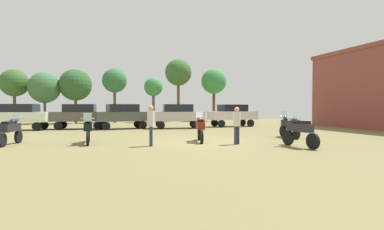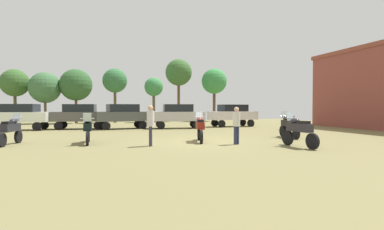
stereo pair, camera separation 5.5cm
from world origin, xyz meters
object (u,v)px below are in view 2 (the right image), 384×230
tree_6 (214,82)px  car_5 (80,115)px  motorcycle_5 (88,128)px  person_1 (236,123)px  motorcycle_4 (11,129)px  motorcycle_6 (289,121)px  motorcycle_2 (289,125)px  car_1 (233,114)px  tree_7 (76,85)px  person_2 (151,122)px  car_3 (178,114)px  motorcycle_1 (299,130)px  tree_1 (45,88)px  tree_2 (115,81)px  car_4 (21,115)px  car_2 (123,114)px  motorcycle_3 (200,127)px  tree_4 (154,87)px  tree_3 (15,83)px  tree_5 (179,73)px

tree_6 → car_5: bearing=-146.6°
motorcycle_5 → person_1: size_ratio=1.30×
motorcycle_4 → motorcycle_6: motorcycle_4 is taller
motorcycle_2 → car_1: car_1 is taller
motorcycle_6 → tree_7: size_ratio=0.36×
motorcycle_2 → person_1: (-4.17, -1.88, 0.30)m
person_2 → motorcycle_6: bearing=125.2°
motorcycle_6 → car_3: (-7.74, 4.30, 0.46)m
car_1 → person_2: car_1 is taller
motorcycle_1 → person_1: (-2.20, 1.66, 0.28)m
motorcycle_1 → tree_1: (-14.12, 23.93, 3.11)m
motorcycle_2 → tree_6: bearing=87.3°
motorcycle_1 → motorcycle_4: size_ratio=1.06×
person_2 → tree_7: bearing=-160.8°
person_1 → tree_2: 23.18m
car_4 → tree_2: 12.62m
tree_2 → car_2: bearing=-88.9°
motorcycle_3 → car_2: size_ratio=0.47×
car_1 → car_3: size_ratio=0.99×
motorcycle_1 → tree_2: size_ratio=0.36×
motorcycle_3 → tree_4: bearing=100.7°
car_2 → tree_3: (-10.52, 11.08, 3.16)m
motorcycle_4 → person_1: person_1 is taller
tree_6 → motorcycle_2: bearing=-99.6°
motorcycle_1 → tree_3: bearing=120.3°
motorcycle_5 → car_3: size_ratio=0.51×
motorcycle_2 → motorcycle_4: motorcycle_2 is taller
motorcycle_3 → tree_4: size_ratio=0.41×
motorcycle_1 → motorcycle_4: 13.07m
car_4 → person_1: (12.03, -12.82, -0.14)m
motorcycle_5 → tree_3: size_ratio=0.39×
motorcycle_1 → car_4: car_4 is taller
motorcycle_4 → motorcycle_5: size_ratio=0.92×
motorcycle_1 → tree_2: (-6.85, 24.06, 4.03)m
motorcycle_2 → tree_7: 24.25m
tree_1 → tree_4: (11.70, -0.07, 0.25)m
car_3 → car_4: same height
tree_2 → tree_7: (-4.15, -0.32, -0.58)m
car_5 → person_2: size_ratio=2.44×
tree_6 → car_1: bearing=-102.5°
car_1 → car_5: same height
car_5 → motorcycle_4: bearing=173.5°
tree_1 → tree_5: size_ratio=0.71×
tree_1 → tree_6: 19.71m
tree_1 → tree_3: 3.17m
tree_1 → tree_4: tree_1 is taller
person_1 → car_2: bearing=-94.4°
tree_1 → car_2: bearing=-54.1°
motorcycle_5 → tree_4: bearing=-109.0°
car_5 → tree_4: tree_4 is taller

